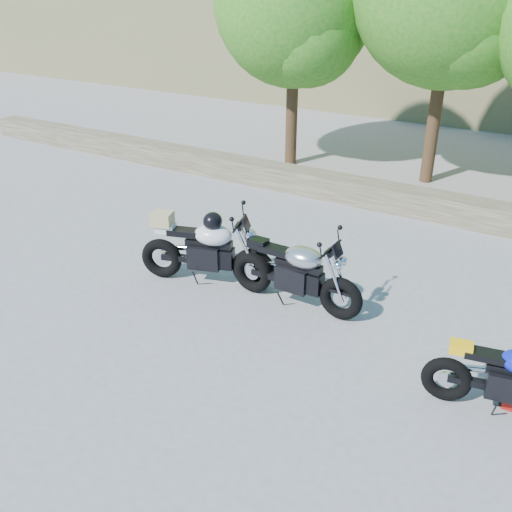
# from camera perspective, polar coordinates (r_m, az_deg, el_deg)

# --- Properties ---
(ground) EXTENTS (90.00, 90.00, 0.00)m
(ground) POSITION_cam_1_polar(r_m,az_deg,el_deg) (7.74, -5.12, -7.49)
(ground) COLOR gray
(ground) RESTS_ON ground
(stone_wall) EXTENTS (22.00, 0.55, 0.50)m
(stone_wall) POSITION_cam_1_polar(r_m,az_deg,el_deg) (12.02, 10.31, 6.35)
(stone_wall) COLOR #4D4433
(stone_wall) RESTS_ON ground
(tree_decid_left) EXTENTS (3.67, 3.67, 5.62)m
(tree_decid_left) POSITION_cam_1_polar(r_m,az_deg,el_deg) (13.78, 4.19, 23.67)
(tree_decid_left) COLOR #382314
(tree_decid_left) RESTS_ON ground
(silver_bike) EXTENTS (2.06, 0.65, 1.04)m
(silver_bike) POSITION_cam_1_polar(r_m,az_deg,el_deg) (8.06, 4.03, -1.79)
(silver_bike) COLOR black
(silver_bike) RESTS_ON ground
(white_bike) EXTENTS (2.07, 0.88, 1.17)m
(white_bike) POSITION_cam_1_polar(r_m,az_deg,el_deg) (8.64, -5.09, 0.76)
(white_bike) COLOR black
(white_bike) RESTS_ON ground
(blue_bike) EXTENTS (1.79, 0.60, 0.90)m
(blue_bike) POSITION_cam_1_polar(r_m,az_deg,el_deg) (6.75, 24.14, -11.27)
(blue_bike) COLOR black
(blue_bike) RESTS_ON ground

